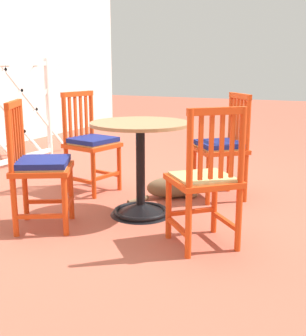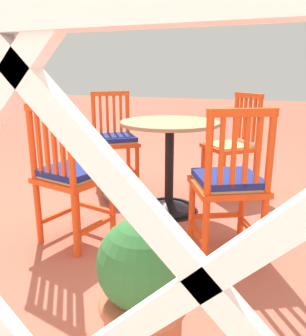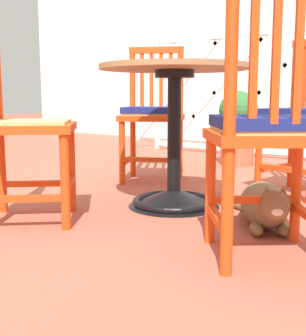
% 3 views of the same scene
% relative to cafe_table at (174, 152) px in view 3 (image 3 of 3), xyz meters
% --- Properties ---
extents(ground_plane, '(24.00, 24.00, 0.00)m').
position_rel_cafe_table_xyz_m(ground_plane, '(0.00, -0.09, -0.28)').
color(ground_plane, '#AD5642').
extents(cafe_table, '(0.76, 0.76, 0.73)m').
position_rel_cafe_table_xyz_m(cafe_table, '(0.00, 0.00, 0.00)').
color(cafe_table, black).
rests_on(cafe_table, ground_plane).
extents(orange_chair_at_corner, '(0.56, 0.56, 0.91)m').
position_rel_cafe_table_xyz_m(orange_chair_at_corner, '(0.71, -0.44, 0.16)').
color(orange_chair_at_corner, '#D64214').
rests_on(orange_chair_at_corner, ground_plane).
extents(orange_chair_near_fence, '(0.47, 0.47, 0.91)m').
position_rel_cafe_table_xyz_m(orange_chair_near_fence, '(0.42, 0.72, 0.16)').
color(orange_chair_near_fence, '#D64214').
rests_on(orange_chair_near_fence, ground_plane).
extents(orange_chair_by_planter, '(0.54, 0.54, 0.91)m').
position_rel_cafe_table_xyz_m(orange_chair_by_planter, '(-0.55, 0.52, 0.16)').
color(orange_chair_by_planter, '#D64214').
rests_on(orange_chair_by_planter, ground_plane).
extents(orange_chair_tucked_in, '(0.57, 0.57, 0.91)m').
position_rel_cafe_table_xyz_m(orange_chair_tucked_in, '(-0.38, -0.65, 0.15)').
color(orange_chair_tucked_in, '#D64214').
rests_on(orange_chair_tucked_in, ground_plane).
extents(tabby_cat, '(0.57, 0.54, 0.23)m').
position_rel_cafe_table_xyz_m(tabby_cat, '(0.55, -0.08, -0.19)').
color(tabby_cat, brown).
rests_on(tabby_cat, ground_plane).
extents(terracotta_planter, '(0.32, 0.32, 0.62)m').
position_rel_cafe_table_xyz_m(terracotta_planter, '(-0.42, 1.53, 0.04)').
color(terracotta_planter, '#B25B3D').
rests_on(terracotta_planter, ground_plane).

